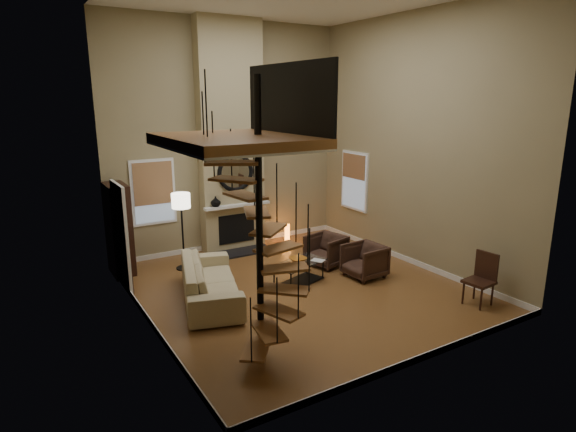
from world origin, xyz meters
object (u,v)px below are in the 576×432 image
armchair_near (328,250)px  sofa (210,280)px  coffee_table (299,270)px  floor_lamp (181,207)px  hutch (119,230)px  side_chair (482,277)px  armchair_far (367,260)px  accent_lamp (287,233)px

armchair_near → sofa: bearing=-96.3°
coffee_table → floor_lamp: 2.91m
hutch → armchair_near: bearing=-25.4°
hutch → armchair_near: 4.61m
sofa → floor_lamp: (0.15, 1.87, 1.02)m
coffee_table → hutch: bearing=139.0°
sofa → side_chair: side_chair is taller
coffee_table → floor_lamp: floor_lamp is taller
hutch → side_chair: bearing=-44.0°
floor_lamp → armchair_far: bearing=-37.6°
armchair_near → coffee_table: (-1.16, -0.61, -0.07)m
armchair_far → side_chair: side_chair is taller
sofa → armchair_near: (3.04, 0.43, -0.04)m
sofa → coffee_table: size_ratio=1.89×
floor_lamp → accent_lamp: size_ratio=3.65×
armchair_near → side_chair: bearing=6.1°
sofa → armchair_far: size_ratio=3.15×
sofa → armchair_near: 3.07m
sofa → floor_lamp: bearing=12.2°
coffee_table → floor_lamp: (-1.73, 2.05, 1.13)m
floor_lamp → accent_lamp: 3.24m
hutch → side_chair: size_ratio=2.02×
floor_lamp → sofa: bearing=-94.5°
hutch → accent_lamp: (4.21, -0.02, -0.70)m
sofa → floor_lamp: size_ratio=1.43×
sofa → coffee_table: sofa is taller
sofa → armchair_far: (3.33, -0.58, -0.04)m
floor_lamp → accent_lamp: bearing=9.6°
armchair_near → accent_lamp: size_ratio=1.66×
armchair_near → floor_lamp: bearing=-130.8°
coffee_table → side_chair: (2.35, -2.56, 0.24)m
armchair_far → sofa: bearing=-102.9°
sofa → armchair_far: 3.38m
sofa → armchair_near: size_ratio=3.15×
armchair_far → side_chair: 2.34m
hutch → accent_lamp: 4.27m
armchair_far → accent_lamp: armchair_far is taller
coffee_table → armchair_near: bearing=27.6°
sofa → side_chair: (4.22, -2.74, 0.13)m
sofa → hutch: bearing=41.0°
armchair_near → armchair_far: bearing=1.4°
hutch → coffee_table: size_ratio=1.53×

